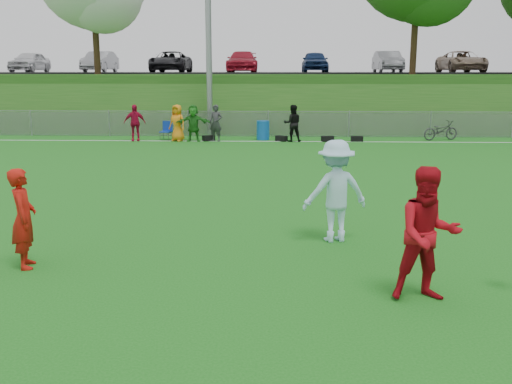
{
  "coord_description": "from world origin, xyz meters",
  "views": [
    {
      "loc": [
        0.47,
        -8.43,
        3.26
      ],
      "look_at": [
        0.13,
        0.5,
        1.34
      ],
      "focal_mm": 40.0,
      "sensor_mm": 36.0,
      "label": 1
    }
  ],
  "objects_px": {
    "bicycle": "(441,130)",
    "player_red_left": "(24,218)",
    "player_blue": "(335,191)",
    "recycling_bin": "(263,130)",
    "player_red_center": "(428,235)"
  },
  "relations": [
    {
      "from": "player_red_center",
      "to": "bicycle",
      "type": "height_order",
      "value": "player_red_center"
    },
    {
      "from": "bicycle",
      "to": "player_red_left",
      "type": "bearing_deg",
      "value": 129.66
    },
    {
      "from": "player_red_center",
      "to": "recycling_bin",
      "type": "xyz_separation_m",
      "value": [
        -2.84,
        19.25,
        -0.52
      ]
    },
    {
      "from": "recycling_bin",
      "to": "bicycle",
      "type": "height_order",
      "value": "bicycle"
    },
    {
      "from": "recycling_bin",
      "to": "player_red_left",
      "type": "bearing_deg",
      "value": -101.0
    },
    {
      "from": "player_red_left",
      "to": "bicycle",
      "type": "height_order",
      "value": "player_red_left"
    },
    {
      "from": "player_red_left",
      "to": "player_blue",
      "type": "relative_size",
      "value": 0.86
    },
    {
      "from": "player_red_center",
      "to": "recycling_bin",
      "type": "height_order",
      "value": "player_red_center"
    },
    {
      "from": "player_blue",
      "to": "recycling_bin",
      "type": "height_order",
      "value": "player_blue"
    },
    {
      "from": "player_red_center",
      "to": "player_blue",
      "type": "bearing_deg",
      "value": 105.96
    },
    {
      "from": "player_red_center",
      "to": "recycling_bin",
      "type": "distance_m",
      "value": 19.47
    },
    {
      "from": "recycling_bin",
      "to": "bicycle",
      "type": "relative_size",
      "value": 0.51
    },
    {
      "from": "player_blue",
      "to": "recycling_bin",
      "type": "bearing_deg",
      "value": -99.18
    },
    {
      "from": "player_red_left",
      "to": "player_red_center",
      "type": "height_order",
      "value": "player_red_center"
    },
    {
      "from": "player_red_center",
      "to": "player_blue",
      "type": "relative_size",
      "value": 0.99
    }
  ]
}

